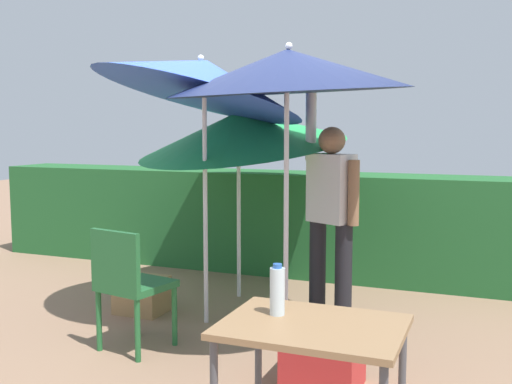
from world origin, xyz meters
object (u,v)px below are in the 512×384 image
person_vendor (331,208)px  bottle_water (277,291)px  umbrella_orange (240,130)px  folding_table (312,343)px  umbrella_yellow (203,79)px  chair_plastic (129,281)px  cooler_box (323,357)px  crate_cardboard (142,295)px  umbrella_rainbow (288,71)px

person_vendor → bottle_water: (0.33, -2.22, -0.09)m
umbrella_orange → folding_table: 3.14m
umbrella_yellow → folding_table: (1.46, -1.85, -1.33)m
umbrella_yellow → bottle_water: (1.27, -1.79, -1.13)m
umbrella_orange → chair_plastic: bearing=-97.2°
cooler_box → folding_table: (0.21, -0.96, 0.45)m
bottle_water → cooler_box: bearing=91.3°
umbrella_yellow → chair_plastic: umbrella_yellow is taller
folding_table → umbrella_yellow: bearing=128.3°
umbrella_orange → crate_cardboard: 1.71m
umbrella_yellow → person_vendor: umbrella_yellow is taller
person_vendor → umbrella_rainbow: bearing=-101.0°
umbrella_orange → folding_table: (1.46, -2.62, -0.92)m
umbrella_orange → folding_table: bearing=-60.8°
chair_plastic → folding_table: size_ratio=1.11×
umbrella_rainbow → person_vendor: 1.28m
chair_plastic → crate_cardboard: size_ratio=2.19×
chair_plastic → folding_table: 1.97m
chair_plastic → folding_table: (1.66, -1.06, 0.14)m
umbrella_orange → chair_plastic: umbrella_orange is taller
chair_plastic → umbrella_orange: bearing=82.8°
umbrella_rainbow → umbrella_orange: umbrella_rainbow is taller
cooler_box → bottle_water: (0.02, -0.90, 0.65)m
umbrella_orange → folding_table: size_ratio=2.45×
person_vendor → folding_table: size_ratio=2.35×
person_vendor → crate_cardboard: person_vendor is taller
folding_table → chair_plastic: bearing=147.5°
umbrella_rainbow → umbrella_yellow: (-0.81, 0.28, -0.01)m
cooler_box → umbrella_rainbow: bearing=126.1°
person_vendor → umbrella_orange: bearing=160.8°
umbrella_yellow → chair_plastic: size_ratio=2.74×
folding_table → bottle_water: size_ratio=3.33×
umbrella_rainbow → cooler_box: umbrella_rainbow is taller
cooler_box → bottle_water: bottle_water is taller
umbrella_rainbow → cooler_box: (0.45, -0.61, -1.79)m
cooler_box → chair_plastic: bearing=176.3°
umbrella_orange → cooler_box: size_ratio=4.38×
crate_cardboard → folding_table: 2.83m
person_vendor → folding_table: (0.52, -2.29, -0.29)m
crate_cardboard → bottle_water: bearing=-43.7°
bottle_water → chair_plastic: bearing=145.9°
umbrella_yellow → cooler_box: 2.35m
umbrella_yellow → cooler_box: bearing=-35.4°
person_vendor → bottle_water: person_vendor is taller
chair_plastic → crate_cardboard: chair_plastic is taller
chair_plastic → bottle_water: bearing=-34.1°
chair_plastic → person_vendor: bearing=47.1°
umbrella_yellow → bottle_water: bearing=-54.6°
umbrella_rainbow → umbrella_yellow: bearing=161.0°
umbrella_rainbow → crate_cardboard: 2.33m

